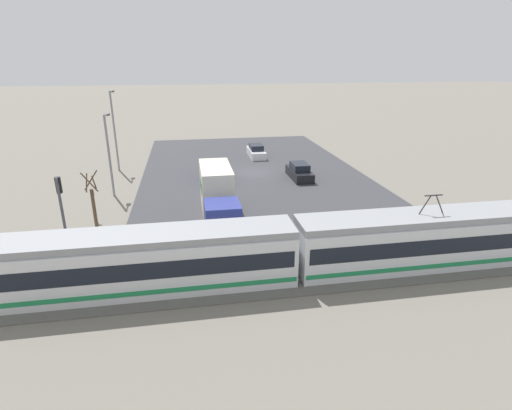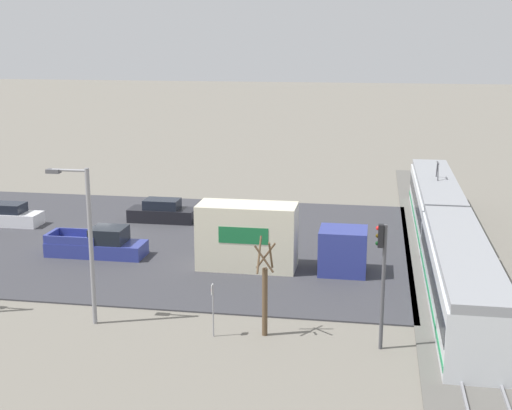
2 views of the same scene
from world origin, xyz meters
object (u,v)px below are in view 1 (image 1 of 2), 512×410
Objects in this scene: street_lamp_mid_block at (109,149)px; sedan_car_0 at (256,152)px; pickup_truck at (217,172)px; sedan_car_1 at (299,172)px; street_lamp_near_crossing at (114,126)px; light_rail_tram at (295,250)px; traffic_light_pole at (62,209)px; no_parking_sign at (93,201)px; box_truck at (218,195)px; street_tree at (93,204)px.

sedan_car_0 is at bearing -141.05° from street_lamp_mid_block.
sedan_car_0 is at bearing -122.39° from pickup_truck.
street_lamp_near_crossing reaches higher than sedan_car_1.
sedan_car_1 is (-8.38, 1.39, -0.01)m from pickup_truck.
light_rail_tram is 19.69m from sedan_car_1.
traffic_light_pole is 21.94m from street_lamp_near_crossing.
traffic_light_pole reaches higher than no_parking_sign.
street_lamp_near_crossing is (16.09, 3.49, 4.20)m from sedan_car_0.
traffic_light_pole reaches higher than box_truck.
street_lamp_mid_block is at bearing -38.20° from box_truck.
sedan_car_0 is at bearing 104.80° from sedan_car_1.
light_rail_tram is at bearing 163.75° from traffic_light_pole.
sedan_car_0 is at bearing -108.32° from box_truck.
traffic_light_pole is 1.22× the size of street_tree.
box_truck is 1.10× the size of street_lamp_near_crossing.
street_tree reaches higher than sedan_car_1.
box_truck is at bearing 85.90° from pickup_truck.
street_lamp_near_crossing is at bearing -27.48° from pickup_truck.
no_parking_sign is at bearing -77.05° from street_tree.
street_tree is at bearing -150.63° from sedan_car_1.
street_lamp_near_crossing reaches higher than street_tree.
sedan_car_0 is at bearing -95.65° from light_rail_tram.
pickup_truck is 1.25× the size of sedan_car_1.
sedan_car_0 is at bearing -121.97° from traffic_light_pole.
traffic_light_pole reaches higher than sedan_car_0.
street_lamp_mid_block is (-0.80, 8.86, -0.69)m from street_lamp_near_crossing.
pickup_truck is 13.79m from no_parking_sign.
sedan_car_0 is at bearing -126.79° from street_tree.
no_parking_sign is (12.90, -10.92, -0.18)m from light_rail_tram.
street_lamp_near_crossing is 3.56× the size of no_parking_sign.
box_truck is 3.91× the size of no_parking_sign.
street_lamp_mid_block is at bearing -92.46° from traffic_light_pole.
sedan_car_0 is (-2.89, -29.16, -0.92)m from light_rail_tram.
light_rail_tram is at bearing 117.21° from street_lamp_near_crossing.
street_lamp_mid_block is at bearing -173.51° from sedan_car_1.
street_lamp_mid_block is at bearing 95.19° from street_lamp_near_crossing.
box_truck is at bearing -70.29° from light_rail_tram.
traffic_light_pole is 0.75× the size of street_lamp_mid_block.
street_lamp_near_crossing reaches higher than sedan_car_0.
light_rail_tram is 13.62m from traffic_light_pole.
box_truck is 1.61× the size of pickup_truck.
box_truck is 1.30× the size of street_lamp_mid_block.
light_rail_tram is at bearing 126.41° from street_lamp_mid_block.
light_rail_tram is 6.72× the size of sedan_car_0.
street_lamp_mid_block reaches higher than traffic_light_pole.
pickup_truck is at bearing -82.20° from light_rail_tram.
pickup_truck is at bearing 152.52° from street_lamp_near_crossing.
sedan_car_1 is at bearing -140.91° from traffic_light_pole.
box_truck is at bearing -108.32° from sedan_car_0.
pickup_truck is at bearing -122.39° from sedan_car_0.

